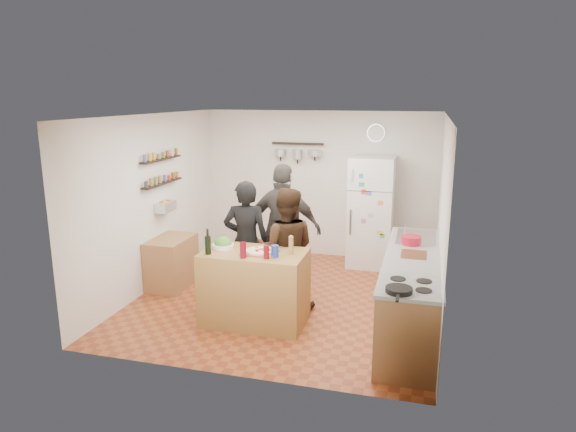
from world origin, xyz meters
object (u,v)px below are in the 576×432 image
(red_bowl, at_px, (411,240))
(side_table, at_px, (172,262))
(prep_island, at_px, (255,287))
(wall_clock, at_px, (376,133))
(person_back, at_px, (284,229))
(person_left, at_px, (246,242))
(pepper_mill, at_px, (291,246))
(salad_bowl, at_px, (223,246))
(salt_canister, at_px, (275,251))
(skillet, at_px, (399,290))
(fridge, at_px, (371,212))
(wine_bottle, at_px, (208,245))
(counter_run, at_px, (411,294))
(person_center, at_px, (286,249))

(red_bowl, distance_m, side_table, 3.44)
(prep_island, relative_size, wall_clock, 4.17)
(red_bowl, bearing_deg, person_back, 169.93)
(person_left, height_order, side_table, person_left)
(prep_island, relative_size, pepper_mill, 6.87)
(salad_bowl, relative_size, side_table, 0.33)
(salt_canister, relative_size, skillet, 0.55)
(fridge, bearing_deg, person_left, -126.10)
(wine_bottle, bearing_deg, wall_clock, 62.81)
(person_back, relative_size, counter_run, 0.70)
(person_center, relative_size, wall_clock, 5.38)
(counter_run, bearing_deg, side_table, 170.93)
(prep_island, distance_m, wall_clock, 3.56)
(wine_bottle, relative_size, wall_clock, 0.74)
(pepper_mill, relative_size, person_back, 0.10)
(prep_island, height_order, skillet, skillet)
(person_left, relative_size, fridge, 0.93)
(prep_island, bearing_deg, pepper_mill, 6.34)
(counter_run, relative_size, side_table, 3.29)
(side_table, bearing_deg, counter_run, -9.07)
(salt_canister, xyz_separation_m, counter_run, (1.57, 0.42, -0.53))
(wine_bottle, bearing_deg, salad_bowl, 73.50)
(salad_bowl, height_order, person_back, person_back)
(salt_canister, distance_m, person_back, 1.27)
(pepper_mill, bearing_deg, counter_run, 9.92)
(salt_canister, xyz_separation_m, side_table, (-1.87, 0.97, -0.62))
(salt_canister, xyz_separation_m, person_center, (-0.05, 0.65, -0.17))
(salad_bowl, relative_size, person_center, 0.16)
(person_back, relative_size, wall_clock, 6.14)
(salad_bowl, height_order, wall_clock, wall_clock)
(wall_clock, xyz_separation_m, side_table, (-2.69, -2.08, -1.78))
(salad_bowl, relative_size, fridge, 0.15)
(wall_clock, bearing_deg, pepper_mill, -103.05)
(person_left, relative_size, wall_clock, 5.58)
(red_bowl, bearing_deg, skillet, -91.69)
(pepper_mill, height_order, salt_canister, pepper_mill)
(pepper_mill, distance_m, red_bowl, 1.56)
(wall_clock, bearing_deg, prep_island, -110.88)
(fridge, bearing_deg, red_bowl, -68.64)
(salt_canister, xyz_separation_m, wall_clock, (0.82, 3.05, 1.17))
(salad_bowl, xyz_separation_m, person_left, (0.10, 0.57, -0.10))
(skillet, xyz_separation_m, red_bowl, (0.05, 1.69, 0.03))
(pepper_mill, distance_m, person_left, 0.98)
(person_back, bearing_deg, pepper_mill, 112.40)
(prep_island, distance_m, person_center, 0.69)
(salad_bowl, xyz_separation_m, person_back, (0.48, 1.07, -0.02))
(pepper_mill, xyz_separation_m, wall_clock, (0.67, 2.88, 1.15))
(prep_island, relative_size, salt_canister, 8.80)
(salt_canister, height_order, side_table, salt_canister)
(person_back, relative_size, fridge, 1.02)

